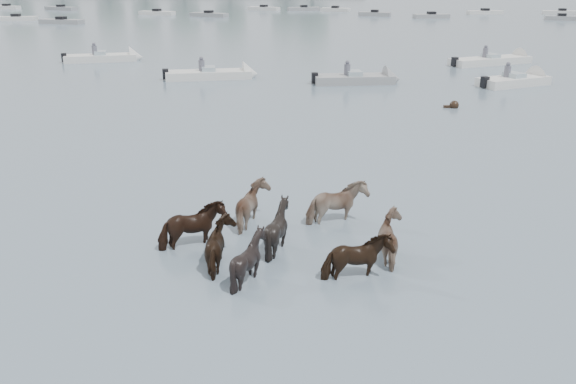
{
  "coord_description": "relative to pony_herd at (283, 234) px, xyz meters",
  "views": [
    {
      "loc": [
        0.96,
        -10.39,
        6.19
      ],
      "look_at": [
        0.14,
        3.09,
        1.1
      ],
      "focal_mm": 36.89,
      "sensor_mm": 36.0,
      "label": 1
    }
  ],
  "objects": [
    {
      "name": "ground",
      "position": [
        -0.09,
        -2.17,
        -0.41
      ],
      "size": [
        400.0,
        400.0,
        0.0
      ],
      "primitive_type": "plane",
      "color": "slate",
      "rests_on": "ground"
    },
    {
      "name": "pony_herd",
      "position": [
        0.0,
        0.0,
        0.0
      ],
      "size": [
        6.38,
        4.58,
        1.38
      ],
      "color": "black",
      "rests_on": "ground"
    },
    {
      "name": "swimming_pony",
      "position": [
        7.06,
        15.74,
        -0.31
      ],
      "size": [
        0.72,
        0.44,
        0.44
      ],
      "color": "black",
      "rests_on": "ground"
    },
    {
      "name": "motorboat_a",
      "position": [
        -5.35,
        23.18,
        -0.18
      ],
      "size": [
        5.79,
        2.83,
        1.92
      ],
      "rotation": [
        0.0,
        0.0,
        0.23
      ],
      "color": "silver",
      "rests_on": "ground"
    },
    {
      "name": "motorboat_b",
      "position": [
        3.32,
        22.07,
        -0.18
      ],
      "size": [
        5.29,
        2.37,
        1.92
      ],
      "rotation": [
        0.0,
        0.0,
        0.16
      ],
      "color": "gray",
      "rests_on": "ground"
    },
    {
      "name": "motorboat_c",
      "position": [
        13.13,
        30.3,
        -0.18
      ],
      "size": [
        6.57,
        4.37,
        1.92
      ],
      "rotation": [
        0.0,
        0.0,
        0.47
      ],
      "color": "silver",
      "rests_on": "ground"
    },
    {
      "name": "motorboat_d",
      "position": [
        12.26,
        22.18,
        -0.18
      ],
      "size": [
        4.88,
        3.64,
        1.92
      ],
      "rotation": [
        0.0,
        0.0,
        0.5
      ],
      "color": "silver",
      "rests_on": "ground"
    },
    {
      "name": "motorboat_f",
      "position": [
        -14.46,
        29.9,
        -0.18
      ],
      "size": [
        5.65,
        3.15,
        1.92
      ],
      "rotation": [
        0.0,
        0.0,
        0.3
      ],
      "color": "silver",
      "rests_on": "ground"
    },
    {
      "name": "distant_flotilla",
      "position": [
        -1.67,
        76.64,
        -0.15
      ],
      "size": [
        104.84,
        30.24,
        0.93
      ],
      "color": "silver",
      "rests_on": "ground"
    }
  ]
}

